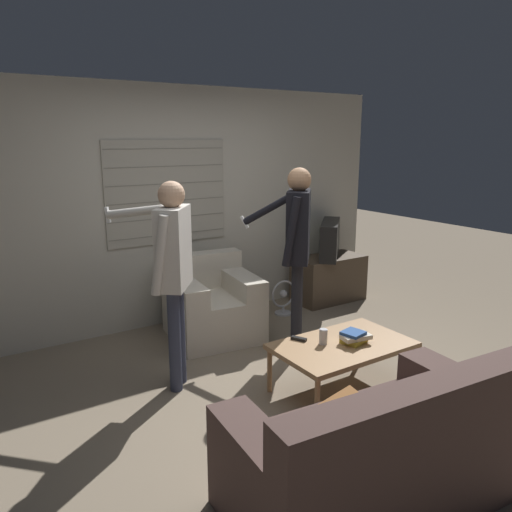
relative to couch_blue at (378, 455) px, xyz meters
name	(u,v)px	position (x,y,z in m)	size (l,w,h in m)	color
ground_plane	(292,391)	(0.39, 1.29, -0.32)	(16.00, 16.00, 0.00)	#7F705B
wall_back	(181,206)	(0.39, 3.32, 0.96)	(5.20, 0.08, 2.55)	#BCB7A8
couch_blue	(378,455)	(0.00, 0.00, 0.00)	(1.69, 0.96, 0.85)	#4C3833
armchair_beige	(212,305)	(0.40, 2.69, 0.02)	(0.95, 0.96, 0.82)	beige
coffee_table	(343,347)	(0.74, 1.09, 0.05)	(1.09, 0.68, 0.41)	#9E754C
tv_stand	(329,278)	(2.18, 2.91, -0.03)	(0.89, 0.47, 0.57)	#4C3D2D
tv	(330,239)	(2.18, 2.91, 0.47)	(0.71, 0.72, 0.44)	black
person_left_standing	(172,260)	(-0.36, 1.88, 0.76)	(0.56, 0.80, 1.69)	#33384C
person_right_standing	(297,237)	(0.92, 1.95, 0.80)	(0.52, 0.80, 1.75)	black
book_stack	(354,337)	(0.82, 1.04, 0.14)	(0.25, 0.20, 0.10)	gold
soda_can	(323,337)	(0.60, 1.16, 0.15)	(0.07, 0.07, 0.13)	silver
spare_remote	(299,339)	(0.48, 1.33, 0.10)	(0.10, 0.13, 0.02)	black
floor_fan	(283,298)	(1.40, 2.81, -0.12)	(0.32, 0.20, 0.41)	#A8A8AD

